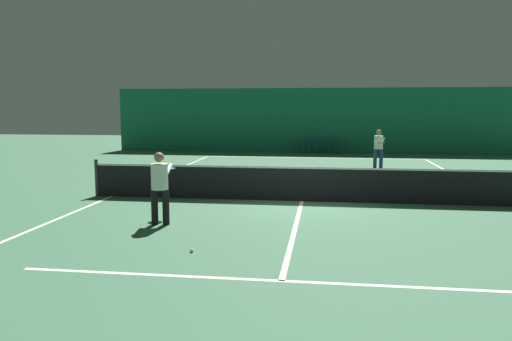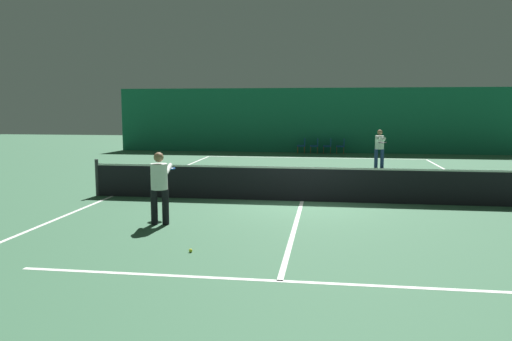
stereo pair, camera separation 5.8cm
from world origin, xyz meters
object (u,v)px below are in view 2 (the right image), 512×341
Objects in this scene: player_far at (380,146)px; courtside_chair_3 at (342,145)px; courtside_chair_0 at (302,145)px; courtside_chair_1 at (315,145)px; tennis_net at (302,183)px; player_near at (160,182)px; courtside_chair_2 at (329,145)px; tennis_ball at (191,251)px.

player_far is 1.93× the size of courtside_chair_3.
courtside_chair_0 is 0.72m from courtside_chair_1.
tennis_net is at bearing -5.71° from courtside_chair_3.
tennis_net is at bearing -49.69° from player_near.
courtside_chair_3 is (1.44, 14.36, -0.03)m from tennis_net.
courtside_chair_0 is at bearing 92.90° from tennis_net.
player_far reaches higher than player_near.
player_far is 1.93× the size of courtside_chair_0.
player_near is at bearing -9.60° from courtside_chair_1.
player_far reaches higher than courtside_chair_3.
courtside_chair_0 is 1.00× the size of courtside_chair_2.
player_near is 24.21× the size of tennis_ball.
courtside_chair_1 is 1.44m from courtside_chair_3.
tennis_net is at bearing 71.58° from tennis_ball.
tennis_net is at bearing -2.85° from courtside_chair_2.
tennis_net is 7.51× the size of player_near.
courtside_chair_2 is (1.44, 0.00, 0.00)m from courtside_chair_0.
courtside_chair_0 is at bearing -13.51° from player_near.
courtside_chair_2 is 12.73× the size of tennis_ball.
player_far is 6.89m from courtside_chair_1.
tennis_ball is at bearing -5.00° from courtside_chair_1.
tennis_net is 14.38m from courtside_chair_2.
tennis_net is at bearing -20.54° from player_far.
courtside_chair_2 reaches higher than tennis_ball.
player_far reaches higher than tennis_net.
courtside_chair_3 is 19.77m from tennis_ball.
courtside_chair_1 is at bearing -15.82° from player_near.
courtside_chair_1 is 0.72m from courtside_chair_2.
tennis_net is 14.29× the size of courtside_chair_1.
courtside_chair_3 is at bearing 90.00° from courtside_chair_1.
courtside_chair_3 is at bearing -20.35° from player_near.
tennis_ball is at bearing -2.90° from courtside_chair_0.
tennis_net is 8.61m from player_far.
player_near is 1.90× the size of courtside_chair_2.
courtside_chair_2 is at bearing -162.32° from player_far.
player_near reaches higher than courtside_chair_3.
tennis_net is at bearing 2.90° from courtside_chair_0.
tennis_ball is (-1.71, -19.52, -0.45)m from courtside_chair_1.
courtside_chair_3 is at bearing -168.44° from player_far.
courtside_chair_3 is at bearing 90.00° from courtside_chair_2.
courtside_chair_2 and courtside_chair_3 have the same top height.
player_far reaches higher than tennis_ball.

